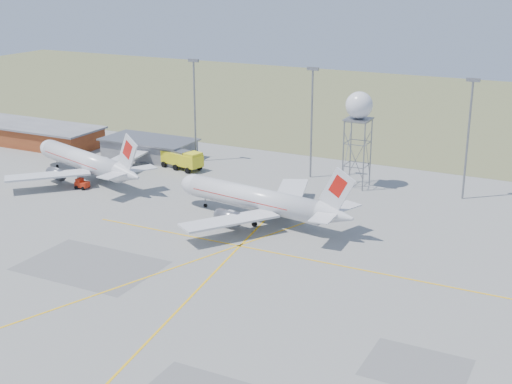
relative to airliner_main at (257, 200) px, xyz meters
The scene contains 12 objects.
ground 41.63m from the airliner_main, 78.52° to the right, with size 400.00×400.00×0.00m, color gray.
grass_strip 99.74m from the airliner_main, 85.25° to the left, with size 400.00×120.00×0.03m, color #536738.
building_orange 70.08m from the airliner_main, 162.27° to the left, with size 33.00×12.00×4.30m.
building_grey 43.55m from the airliner_main, 147.58° to the left, with size 19.00×10.00×3.90m.
mast_a 37.86m from the airliner_main, 136.55° to the left, with size 2.20×0.50×20.50m.
mast_b 26.86m from the airliner_main, 93.94° to the left, with size 2.20×0.50×20.50m.
mast_c 37.52m from the airliner_main, 43.98° to the left, with size 2.20×0.50×20.50m.
airliner_main is the anchor object (origin of this frame).
airliner_far 38.78m from the airliner_main, behind, with size 31.34×29.59×10.90m.
radar_tower 25.60m from the airliner_main, 71.72° to the left, with size 4.73×4.73×17.13m.
fire_truck 32.50m from the airliner_main, 143.57° to the left, with size 9.78×5.45×3.73m.
baggage_tug 35.23m from the airliner_main, behind, with size 2.35×1.89×1.80m.
Camera 1 is at (38.87, -52.31, 38.20)m, focal length 50.00 mm.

